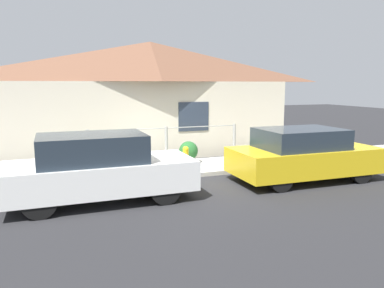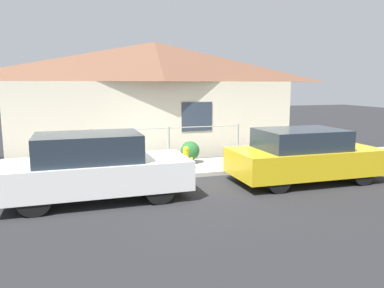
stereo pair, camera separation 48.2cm
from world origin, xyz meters
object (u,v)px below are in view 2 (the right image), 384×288
at_px(car_left, 95,167).
at_px(potted_plant_near_hydrant, 190,151).
at_px(potted_plant_by_fence, 105,157).
at_px(car_right, 303,156).
at_px(fire_hydrant, 186,157).

bearing_deg(car_left, potted_plant_near_hydrant, 40.23).
bearing_deg(car_left, potted_plant_by_fence, 80.10).
bearing_deg(potted_plant_near_hydrant, potted_plant_by_fence, -178.98).
relative_size(car_left, potted_plant_near_hydrant, 5.90).
bearing_deg(car_right, car_left, -179.47).
relative_size(car_right, fire_hydrant, 5.67).
distance_m(car_left, fire_hydrant, 3.19).
height_order(car_right, potted_plant_near_hydrant, car_right).
relative_size(car_left, potted_plant_by_fence, 6.20).
height_order(car_right, potted_plant_by_fence, car_right).
bearing_deg(potted_plant_by_fence, potted_plant_near_hydrant, 1.02).
distance_m(car_left, potted_plant_by_fence, 2.61).
xyz_separation_m(car_left, car_right, (5.37, 0.00, -0.05)).
bearing_deg(car_right, potted_plant_by_fence, 153.14).
bearing_deg(fire_hydrant, car_right, -32.84).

